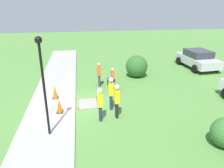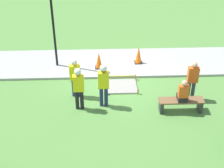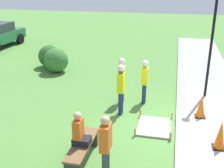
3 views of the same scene
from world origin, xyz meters
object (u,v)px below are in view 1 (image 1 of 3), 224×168
at_px(traffic_cone_far_patch, 59,106).
at_px(bystander_in_orange_shirt, 99,73).
at_px(traffic_cone_near_patch, 55,92).
at_px(person_seated_on_bench, 112,76).
at_px(lamppost_near, 43,74).
at_px(worker_supervisor, 111,91).
at_px(worker_assistant, 100,102).
at_px(park_bench, 112,83).
at_px(parked_car_silver, 198,59).
at_px(worker_trainee, 117,98).

relative_size(traffic_cone_far_patch, bystander_in_orange_shirt, 0.46).
height_order(traffic_cone_near_patch, person_seated_on_bench, person_seated_on_bench).
xyz_separation_m(person_seated_on_bench, lamppost_near, (4.92, -3.48, 1.95)).
distance_m(worker_supervisor, bystander_in_orange_shirt, 3.41).
bearing_deg(worker_assistant, park_bench, 164.03).
bearing_deg(park_bench, person_seated_on_bench, 103.02).
height_order(traffic_cone_near_patch, park_bench, traffic_cone_near_patch).
bearing_deg(traffic_cone_near_patch, worker_assistant, 41.20).
bearing_deg(worker_supervisor, parked_car_silver, 127.47).
relative_size(person_seated_on_bench, worker_supervisor, 0.50).
bearing_deg(parked_car_silver, worker_trainee, -52.97).
bearing_deg(worker_trainee, lamppost_near, -69.86).
distance_m(person_seated_on_bench, parked_car_silver, 8.66).
distance_m(lamppost_near, parked_car_silver, 14.33).
relative_size(worker_assistant, bystander_in_orange_shirt, 1.02).
bearing_deg(parked_car_silver, worker_assistant, -55.02).
bearing_deg(worker_trainee, park_bench, 175.47).
bearing_deg(park_bench, parked_car_silver, 114.24).
distance_m(traffic_cone_near_patch, worker_assistant, 3.65).
relative_size(traffic_cone_far_patch, lamppost_near, 0.18).
distance_m(person_seated_on_bench, lamppost_near, 6.34).
bearing_deg(person_seated_on_bench, worker_trainee, -5.27).
xyz_separation_m(worker_trainee, lamppost_near, (1.15, -3.13, 1.76)).
distance_m(traffic_cone_near_patch, person_seated_on_bench, 3.78).
distance_m(worker_assistant, lamppost_near, 3.08).
relative_size(traffic_cone_far_patch, worker_supervisor, 0.42).
relative_size(park_bench, parked_car_silver, 0.39).
bearing_deg(worker_supervisor, worker_assistant, -32.09).
height_order(traffic_cone_near_patch, worker_assistant, worker_assistant).
bearing_deg(parked_car_silver, person_seated_on_bench, -70.36).
distance_m(traffic_cone_near_patch, bystander_in_orange_shirt, 3.29).
distance_m(traffic_cone_far_patch, worker_supervisor, 2.75).
bearing_deg(traffic_cone_near_patch, lamppost_near, 1.24).
xyz_separation_m(traffic_cone_near_patch, park_bench, (-1.22, 3.51, -0.15)).
xyz_separation_m(traffic_cone_near_patch, parked_car_silver, (-4.80, 11.45, 0.30)).
relative_size(worker_assistant, lamppost_near, 0.40).
distance_m(worker_trainee, lamppost_near, 3.77).
distance_m(traffic_cone_near_patch, lamppost_near, 4.35).
bearing_deg(park_bench, lamppost_near, -34.90).
xyz_separation_m(traffic_cone_far_patch, park_bench, (-3.02, 3.13, -0.12)).
xyz_separation_m(park_bench, lamppost_near, (4.91, -3.43, 2.45)).
relative_size(worker_trainee, parked_car_silver, 0.42).
bearing_deg(worker_supervisor, traffic_cone_far_patch, -86.48).
xyz_separation_m(traffic_cone_far_patch, worker_supervisor, (-0.16, 2.68, 0.60)).
bearing_deg(worker_assistant, person_seated_on_bench, 163.40).
height_order(person_seated_on_bench, bystander_in_orange_shirt, bystander_in_orange_shirt).
bearing_deg(traffic_cone_far_patch, worker_trainee, 75.23).
xyz_separation_m(traffic_cone_near_patch, person_seated_on_bench, (-1.23, 3.56, 0.36)).
xyz_separation_m(worker_assistant, lamppost_near, (0.97, -2.30, 1.81)).
bearing_deg(worker_supervisor, lamppost_near, -55.37).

